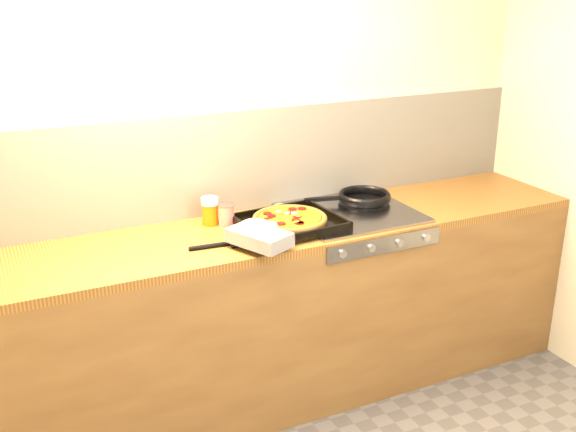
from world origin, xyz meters
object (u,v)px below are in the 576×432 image
frying_pan (363,198)px  tomato_can (226,215)px  pizza_on_tray (281,224)px  juice_glass (210,211)px

frying_pan → tomato_can: size_ratio=4.40×
frying_pan → tomato_can: (-0.73, 0.02, 0.01)m
frying_pan → pizza_on_tray: bearing=-161.9°
frying_pan → tomato_can: tomato_can is taller
tomato_can → juice_glass: juice_glass is taller
tomato_can → juice_glass: 0.08m
pizza_on_tray → frying_pan: (0.55, 0.18, -0.01)m
pizza_on_tray → juice_glass: 0.35m
frying_pan → juice_glass: 0.80m
pizza_on_tray → tomato_can: size_ratio=5.56×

